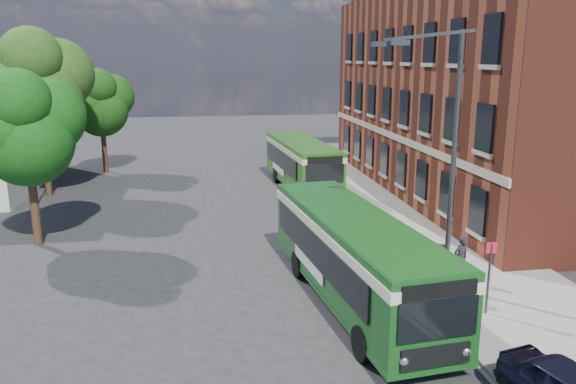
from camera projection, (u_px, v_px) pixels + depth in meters
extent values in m
plane|color=#242427|center=(292.00, 278.00, 21.19)|extent=(120.00, 120.00, 0.00)
cube|color=gray|center=(397.00, 212.00, 29.91)|extent=(6.00, 48.00, 0.15)
cube|color=beige|center=(341.00, 216.00, 29.46)|extent=(0.12, 48.00, 0.01)
cube|color=maroon|center=(491.00, 94.00, 33.41)|extent=(12.00, 26.00, 12.00)
cube|color=#B4AE98|center=(392.00, 136.00, 33.06)|extent=(0.12, 26.00, 0.35)
cylinder|color=#383A3D|center=(29.00, 125.00, 30.72)|extent=(0.10, 0.10, 9.00)
cube|color=#A51712|center=(29.00, 48.00, 29.82)|extent=(0.90, 0.02, 0.60)
cylinder|color=#383A3D|center=(445.00, 287.00, 20.02)|extent=(0.44, 0.44, 0.30)
cylinder|color=#383A3D|center=(453.00, 167.00, 18.99)|extent=(0.18, 0.18, 9.00)
cube|color=#383A3D|center=(433.00, 35.00, 17.22)|extent=(2.58, 0.46, 0.37)
cube|color=#383A3D|center=(419.00, 36.00, 18.37)|extent=(2.58, 0.46, 0.37)
cube|color=#383A3D|center=(400.00, 43.00, 16.63)|extent=(0.55, 0.22, 0.16)
cube|color=#383A3D|center=(378.00, 44.00, 18.70)|extent=(0.55, 0.22, 0.16)
cylinder|color=#383A3D|center=(488.00, 281.00, 17.71)|extent=(0.08, 0.08, 2.50)
cube|color=red|center=(491.00, 248.00, 17.45)|extent=(0.35, 0.04, 0.35)
cube|color=#144D18|center=(354.00, 252.00, 18.76)|extent=(3.67, 11.06, 2.45)
cube|color=#144D18|center=(353.00, 288.00, 19.06)|extent=(3.71, 11.10, 0.14)
cube|color=black|center=(315.00, 249.00, 18.69)|extent=(1.07, 9.00, 1.10)
cube|color=black|center=(385.00, 243.00, 19.34)|extent=(1.07, 9.00, 1.10)
cube|color=#F4EAC8|center=(355.00, 229.00, 18.57)|extent=(3.74, 11.12, 0.32)
cube|color=#144D18|center=(355.00, 218.00, 18.49)|extent=(3.56, 10.95, 0.12)
cube|color=black|center=(438.00, 319.00, 13.61)|extent=(2.15, 0.31, 1.05)
cube|color=black|center=(440.00, 290.00, 13.42)|extent=(2.00, 0.30, 0.38)
cube|color=black|center=(436.00, 356.00, 13.83)|extent=(1.90, 0.29, 0.55)
sphere|color=silver|center=(404.00, 361.00, 13.64)|extent=(0.26, 0.26, 0.26)
sphere|color=silver|center=(465.00, 351.00, 14.07)|extent=(0.26, 0.26, 0.26)
cube|color=black|center=(306.00, 205.00, 23.83)|extent=(2.00, 0.30, 0.90)
cube|color=white|center=(308.00, 263.00, 19.52)|extent=(0.39, 3.19, 0.45)
cylinder|color=black|center=(362.00, 343.00, 15.37)|extent=(0.39, 1.02, 1.00)
cylinder|color=black|center=(439.00, 333.00, 15.96)|extent=(0.39, 1.02, 1.00)
cylinder|color=black|center=(298.00, 264.00, 21.23)|extent=(0.39, 1.02, 1.00)
cylinder|color=black|center=(356.00, 258.00, 21.82)|extent=(0.39, 1.02, 1.00)
cube|color=#246015|center=(302.00, 161.00, 35.15)|extent=(3.28, 9.88, 2.45)
cube|color=#246015|center=(302.00, 181.00, 35.45)|extent=(3.32, 9.92, 0.14)
cube|color=black|center=(281.00, 159.00, 35.11)|extent=(0.72, 7.89, 1.10)
cube|color=black|center=(320.00, 157.00, 35.70)|extent=(0.72, 7.89, 1.10)
cube|color=beige|center=(302.00, 148.00, 34.96)|extent=(3.34, 9.95, 0.32)
cube|color=#246015|center=(302.00, 142.00, 34.87)|extent=(3.17, 9.77, 0.12)
cube|color=black|center=(325.00, 174.00, 30.50)|extent=(2.15, 0.25, 1.05)
cube|color=black|center=(325.00, 160.00, 30.31)|extent=(2.00, 0.24, 0.38)
cube|color=black|center=(325.00, 191.00, 30.72)|extent=(1.90, 0.23, 0.55)
sphere|color=silver|center=(310.00, 192.00, 30.55)|extent=(0.26, 0.26, 0.26)
sphere|color=silver|center=(339.00, 191.00, 30.93)|extent=(0.26, 0.26, 0.26)
cube|color=black|center=(284.00, 146.00, 39.71)|extent=(2.00, 0.24, 0.90)
cube|color=white|center=(278.00, 169.00, 35.95)|extent=(0.30, 3.19, 0.45)
cylinder|color=black|center=(296.00, 193.00, 32.30)|extent=(0.36, 1.02, 1.00)
cylinder|color=black|center=(334.00, 191.00, 32.83)|extent=(0.36, 1.02, 1.00)
cylinder|color=black|center=(277.00, 175.00, 37.13)|extent=(0.36, 1.02, 1.00)
cylinder|color=black|center=(311.00, 173.00, 37.66)|extent=(0.36, 1.02, 1.00)
imported|color=black|center=(461.00, 258.00, 20.41)|extent=(0.71, 0.56, 1.70)
imported|color=black|center=(439.00, 269.00, 19.14)|extent=(0.96, 0.77, 1.85)
cylinder|color=#3B2815|center=(35.00, 209.00, 24.59)|extent=(0.36, 0.36, 3.30)
sphere|color=#124811|center=(27.00, 141.00, 23.88)|extent=(3.90, 3.90, 3.90)
sphere|color=#124811|center=(47.00, 116.00, 24.34)|extent=(3.30, 3.30, 3.30)
sphere|color=#124811|center=(5.00, 129.00, 23.13)|extent=(3.00, 3.00, 3.00)
sphere|color=#124811|center=(17.00, 101.00, 22.75)|extent=(2.70, 2.70, 2.70)
cylinder|color=#3B2815|center=(46.00, 161.00, 33.30)|extent=(0.36, 0.36, 4.19)
sphere|color=#274A17|center=(39.00, 96.00, 32.41)|extent=(4.95, 4.95, 4.95)
sphere|color=#274A17|center=(58.00, 74.00, 32.99)|extent=(4.19, 4.19, 4.19)
sphere|color=#274A17|center=(19.00, 84.00, 31.46)|extent=(3.81, 3.81, 3.81)
sphere|color=#274A17|center=(31.00, 58.00, 30.98)|extent=(3.43, 3.43, 3.43)
cylinder|color=#3B2815|center=(104.00, 150.00, 40.30)|extent=(0.36, 0.36, 3.15)
sphere|color=#163E10|center=(101.00, 110.00, 39.62)|extent=(3.73, 3.73, 3.73)
sphere|color=#163E10|center=(112.00, 96.00, 40.06)|extent=(3.15, 3.15, 3.15)
sphere|color=#163E10|center=(90.00, 103.00, 38.91)|extent=(2.87, 2.87, 2.87)
sphere|color=#163E10|center=(98.00, 87.00, 38.55)|extent=(2.58, 2.58, 2.58)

